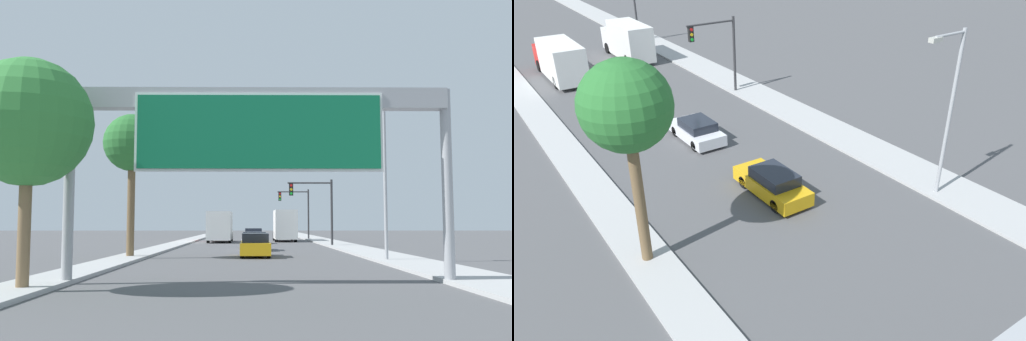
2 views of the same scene
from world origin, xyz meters
TOP-DOWN VIEW (x-y plane):
  - sidewalk_right at (7.75, 60.00)m, footprint 3.00×120.00m
  - median_strip_left at (-7.25, 60.00)m, footprint 2.00×120.00m
  - sign_gantry at (0.00, 17.86)m, footprint 13.27×0.73m
  - car_mid_center at (0.00, 33.31)m, footprint 1.78×4.59m
  - car_near_right at (0.00, 55.72)m, footprint 1.84×4.44m
  - car_near_center at (0.00, 41.47)m, footprint 1.89×4.30m
  - truck_box_primary at (3.50, 62.17)m, footprint 2.35×8.26m
  - truck_box_secondary at (-3.50, 59.22)m, footprint 2.46×8.66m
  - traffic_light_near_intersection at (5.49, 48.00)m, footprint 3.92×0.32m
  - traffic_light_mid_block at (5.54, 68.00)m, footprint 3.87×0.32m
  - palm_tree_foreground at (-7.07, 15.85)m, footprint 3.94×3.94m
  - palm_tree_background at (-7.25, 31.89)m, footprint 3.36×3.36m
  - street_lamp_right at (6.58, 28.66)m, footprint 2.28×0.28m

SIDE VIEW (x-z plane):
  - sidewalk_right at x=7.75m, z-range 0.00..0.15m
  - median_strip_left at x=-7.25m, z-range 0.00..0.15m
  - car_near_center at x=0.00m, z-range -0.03..1.34m
  - car_mid_center at x=0.00m, z-range -0.04..1.39m
  - car_near_right at x=0.00m, z-range -0.04..1.46m
  - truck_box_secondary at x=-3.50m, z-range 0.03..3.23m
  - truck_box_primary at x=3.50m, z-range 0.02..3.46m
  - traffic_light_near_intersection at x=5.49m, z-range 1.00..6.80m
  - traffic_light_mid_block at x=5.54m, z-range 1.03..7.15m
  - street_lamp_right at x=6.58m, z-range 0.73..9.01m
  - palm_tree_foreground at x=-7.07m, z-range 1.54..8.62m
  - sign_gantry at x=0.00m, z-range 2.05..8.71m
  - palm_tree_background at x=-7.25m, z-range 2.42..10.84m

